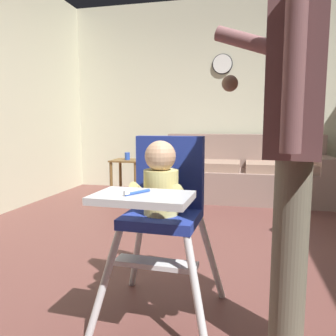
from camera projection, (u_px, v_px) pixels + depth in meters
The scene contains 9 objects.
ground at pixel (203, 271), 2.36m from camera, with size 6.31×7.13×0.10m, color brown.
wall_far at pixel (227, 97), 4.88m from camera, with size 5.51×0.06×2.80m, color beige.
couch at pixel (243, 174), 4.46m from camera, with size 2.15×0.86×0.86m.
high_chair at pixel (162, 196), 1.65m from camera, with size 0.63×0.74×0.94m.
adult_standing at pixel (294, 135), 1.35m from camera, with size 0.51×0.57×1.67m.
toy_ball_second at pixel (288, 223), 3.04m from camera, with size 0.19×0.19×0.19m, color #284CB7.
side_table at pixel (127, 170), 4.52m from camera, with size 0.40×0.40×0.52m.
sippy_cup at pixel (127, 156), 4.50m from camera, with size 0.07×0.07×0.10m, color #284CB7.
wall_clock at pixel (222, 64), 4.79m from camera, with size 0.29×0.04×0.29m.
Camera 1 is at (0.26, -2.25, 0.99)m, focal length 35.46 mm.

